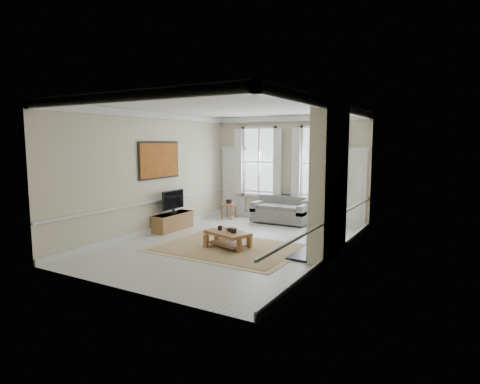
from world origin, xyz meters
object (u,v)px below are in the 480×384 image
Objects in this scene: sofa at (281,212)px; side_table at (229,207)px; tv_stand at (173,222)px; coffee_table at (228,235)px.

side_table is at bearing -174.18° from sofa.
side_table is at bearing 78.40° from tv_stand.
coffee_table is at bearing -20.77° from tv_stand.
tv_stand reaches higher than coffee_table.
coffee_table is at bearing -58.94° from side_table.
sofa is at bearing 109.64° from coffee_table.
tv_stand is (-2.33, -2.53, -0.11)m from sofa.
side_table reaches higher than tv_stand.
tv_stand is at bearing -132.61° from sofa.
tv_stand is (-2.45, 0.93, -0.08)m from coffee_table.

